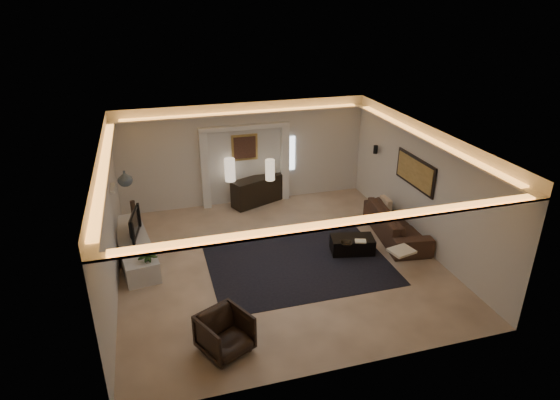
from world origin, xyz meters
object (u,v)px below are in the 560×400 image
object	(u,v)px
coffee_table	(352,245)
armchair	(225,334)
console	(258,191)
sofa	(396,223)

from	to	relation	value
coffee_table	armchair	distance (m)	4.24
console	armchair	distance (m)	6.13
sofa	armchair	size ratio (longest dim) A/B	3.01
console	coffee_table	distance (m)	3.65
armchair	sofa	bearing A→B (deg)	4.55
sofa	armchair	bearing A→B (deg)	129.00
armchair	coffee_table	bearing A→B (deg)	9.13
console	armchair	size ratio (longest dim) A/B	1.94
console	armchair	bearing A→B (deg)	-131.22
console	coffee_table	world-z (taller)	console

